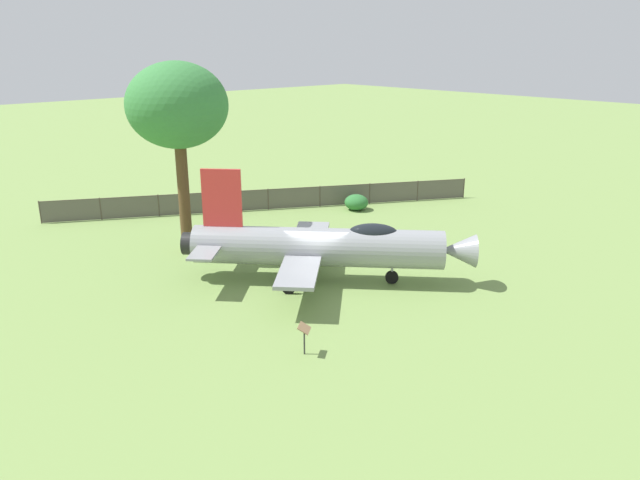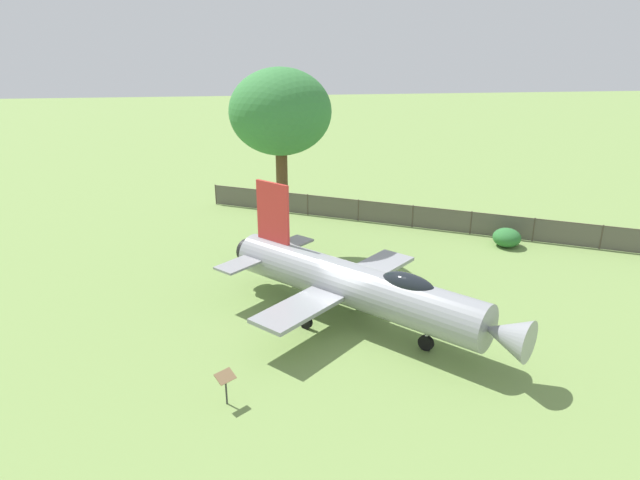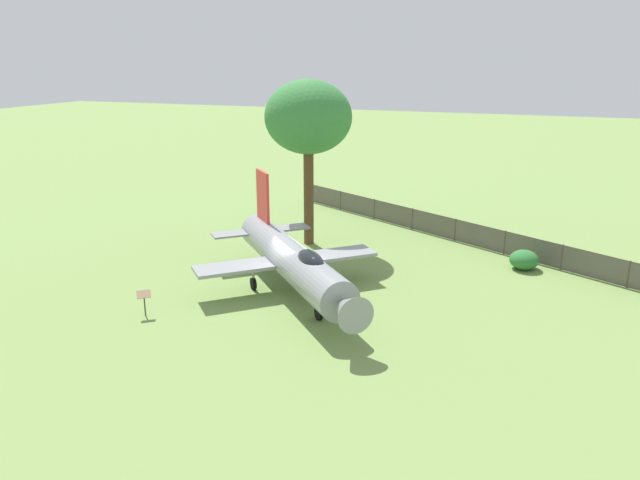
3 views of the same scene
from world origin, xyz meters
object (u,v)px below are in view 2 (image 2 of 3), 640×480
object	(u,v)px
shade_tree	(280,114)
info_plaque	(226,381)
display_jet	(360,286)
shrub_near_fence	(507,237)

from	to	relation	value
shade_tree	info_plaque	bearing A→B (deg)	-12.16
display_jet	shrub_near_fence	size ratio (longest dim) A/B	7.22
shrub_near_fence	display_jet	bearing A→B (deg)	-51.91
display_jet	shade_tree	world-z (taller)	shade_tree
shrub_near_fence	shade_tree	bearing A→B (deg)	-91.39
display_jet	shrub_near_fence	xyz separation A→B (m)	(-7.84, 10.00, -1.21)
shade_tree	shrub_near_fence	distance (m)	14.30
shade_tree	shrub_near_fence	bearing A→B (deg)	88.61
shade_tree	shrub_near_fence	size ratio (longest dim) A/B	6.15
shrub_near_fence	info_plaque	distance (m)	19.58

